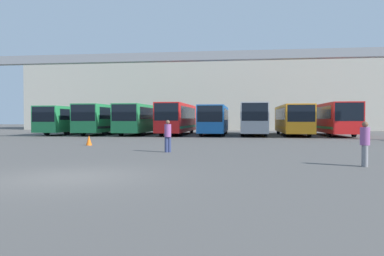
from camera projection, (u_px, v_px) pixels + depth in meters
The scene contains 14 objects.
ground_plane at pixel (69, 177), 10.65m from camera, with size 200.00×200.00×0.00m, color #514F4C.
building_backdrop at pixel (212, 95), 60.69m from camera, with size 58.32×12.00×11.10m.
overhead_gantry at pixel (182, 65), 30.70m from camera, with size 38.74×0.80×7.12m.
bus_slot_0 at pixel (72, 119), 41.65m from camera, with size 2.52×12.14×2.96m.
bus_slot_1 at pixel (106, 118), 41.03m from camera, with size 2.62×11.96×3.14m.
bus_slot_2 at pixel (141, 118), 40.31m from camera, with size 2.61×11.58×3.14m.
bus_slot_3 at pixel (178, 117), 40.10m from camera, with size 2.46×12.23×3.23m.
bus_slot_4 at pixel (214, 119), 39.01m from camera, with size 2.51×11.09×2.98m.
bus_slot_5 at pixel (253, 117), 38.95m from camera, with size 2.53×12.05×3.20m.
bus_slot_6 at pixel (293, 118), 38.09m from camera, with size 2.60×11.38×3.02m.
bus_slot_7 at pixel (333, 117), 37.83m from camera, with size 2.61×11.94×3.18m.
pedestrian_near_left at pixel (365, 143), 13.06m from camera, with size 0.33×0.33×1.58m.
pedestrian_mid_right at pixel (168, 135), 18.73m from camera, with size 0.34×0.34×1.61m.
traffic_cone at pixel (89, 140), 23.66m from camera, with size 0.38×0.38×0.64m.
Camera 1 is at (4.88, -10.05, 1.66)m, focal length 35.00 mm.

